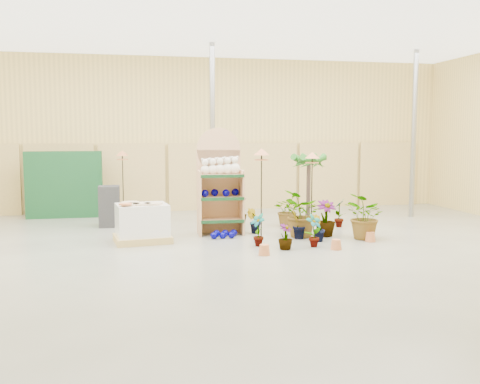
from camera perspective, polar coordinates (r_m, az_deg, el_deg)
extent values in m
cube|color=slate|center=(10.27, 0.01, -6.75)|extent=(15.00, 12.00, 0.10)
cube|color=white|center=(10.27, 0.01, 19.13)|extent=(15.00, 12.00, 0.10)
cube|color=tan|center=(15.98, -4.30, 6.14)|extent=(15.00, 0.10, 4.50)
cylinder|color=gray|center=(15.27, 18.04, 5.86)|extent=(0.14, 0.14, 4.50)
cylinder|color=gray|center=(13.46, -2.95, 6.16)|extent=(0.14, 0.14, 4.50)
cube|color=tan|center=(15.91, -18.65, 1.33)|extent=(1.90, 0.06, 2.00)
cube|color=tan|center=(15.78, -11.43, 1.49)|extent=(1.90, 0.06, 2.00)
cube|color=tan|center=(15.90, -4.20, 1.63)|extent=(1.90, 0.06, 2.00)
cube|color=tan|center=(16.27, 2.80, 1.74)|extent=(1.90, 0.06, 2.00)
cube|color=tan|center=(16.87, 9.41, 1.82)|extent=(1.90, 0.06, 2.00)
cube|color=tan|center=(17.68, 15.48, 1.88)|extent=(1.90, 0.06, 2.00)
cube|color=tan|center=(12.24, -2.30, 0.08)|extent=(1.01, 0.11, 1.90)
cylinder|color=tan|center=(12.18, -2.32, 4.52)|extent=(1.01, 0.11, 1.00)
cube|color=tan|center=(12.04, -2.07, -2.97)|extent=(0.97, 0.58, 0.04)
cube|color=#0F3819|center=(11.77, -1.85, -3.18)|extent=(0.96, 0.05, 0.07)
cube|color=tan|center=(11.97, -2.08, -0.60)|extent=(0.97, 0.58, 0.04)
cube|color=#0F3819|center=(11.70, -1.86, -0.76)|extent=(0.96, 0.05, 0.07)
cube|color=tan|center=(11.92, -2.09, 1.80)|extent=(0.97, 0.58, 0.04)
cube|color=#0F3819|center=(11.65, -1.86, 1.70)|extent=(0.96, 0.05, 0.07)
cube|color=tan|center=(11.92, -4.35, -1.18)|extent=(0.06, 0.56, 1.45)
cube|color=tan|center=(12.07, 0.17, -1.07)|extent=(0.06, 0.56, 1.45)
sphere|color=silver|center=(11.93, -3.73, 2.37)|extent=(0.20, 0.20, 0.20)
sphere|color=silver|center=(11.92, -3.74, 3.18)|extent=(0.16, 0.16, 0.16)
sphere|color=silver|center=(11.96, -2.93, 2.41)|extent=(0.21, 0.21, 0.21)
sphere|color=silver|center=(11.95, -2.94, 3.24)|extent=(0.16, 0.16, 0.16)
sphere|color=silver|center=(11.98, -2.14, 2.45)|extent=(0.22, 0.22, 0.22)
sphere|color=silver|center=(11.97, -2.14, 3.30)|extent=(0.16, 0.16, 0.16)
sphere|color=silver|center=(12.01, -1.35, 2.49)|extent=(0.23, 0.23, 0.23)
sphere|color=silver|center=(12.00, -1.35, 3.37)|extent=(0.16, 0.16, 0.16)
sphere|color=silver|center=(12.04, -0.57, 2.53)|extent=(0.25, 0.25, 0.25)
sphere|color=silver|center=(12.03, -0.57, 3.43)|extent=(0.16, 0.16, 0.16)
sphere|color=#01006C|center=(11.89, -3.76, -0.15)|extent=(0.17, 0.17, 0.17)
sphere|color=#01006C|center=(12.05, -2.72, -0.06)|extent=(0.17, 0.17, 0.17)
sphere|color=#01006C|center=(11.96, -1.50, -0.10)|extent=(0.17, 0.17, 0.17)
sphere|color=#01006C|center=(12.13, -0.50, -0.01)|extent=(0.17, 0.17, 0.17)
sphere|color=#01006C|center=(11.55, -2.80, -4.68)|extent=(0.15, 0.15, 0.15)
sphere|color=#01006C|center=(11.80, -2.51, -4.45)|extent=(0.15, 0.15, 0.15)
sphere|color=#01006C|center=(11.58, -1.86, -4.64)|extent=(0.15, 0.15, 0.15)
sphere|color=#01006C|center=(11.83, -1.59, -4.42)|extent=(0.15, 0.15, 0.15)
sphere|color=#01006C|center=(11.61, -0.92, -4.61)|extent=(0.15, 0.15, 0.15)
sphere|color=#01006C|center=(11.86, -0.67, -4.38)|extent=(0.15, 0.15, 0.15)
cube|color=tan|center=(11.43, -10.36, -4.90)|extent=(1.25, 1.09, 0.14)
cube|color=white|center=(11.36, -10.40, -2.92)|extent=(1.14, 0.98, 0.66)
cylinder|color=#CBAE89|center=(11.17, -11.63, -1.30)|extent=(0.38, 0.38, 0.04)
cylinder|color=#CBAE89|center=(11.17, -10.42, -1.27)|extent=(0.38, 0.38, 0.04)
cylinder|color=#CBAE89|center=(11.18, -9.22, -1.25)|extent=(0.38, 0.38, 0.04)
cylinder|color=#CBAE89|center=(11.45, -11.62, -1.12)|extent=(0.38, 0.38, 0.04)
cube|color=black|center=(13.47, -13.73, -2.54)|extent=(0.50, 0.50, 0.50)
cube|color=black|center=(13.41, -13.79, -0.43)|extent=(0.50, 0.50, 0.50)
cube|color=#124320|center=(15.18, -18.23, 0.75)|extent=(2.00, 0.30, 1.80)
cylinder|color=gray|center=(13.03, -2.16, 1.11)|extent=(0.05, 0.05, 2.20)
cube|color=#CB000F|center=(12.94, -2.15, 5.06)|extent=(0.50, 0.03, 0.40)
cylinder|color=black|center=(11.29, 2.29, -0.90)|extent=(0.02, 0.02, 1.71)
cylinder|color=#C97141|center=(11.22, 2.31, 3.44)|extent=(0.30, 0.30, 0.02)
cone|color=#C97141|center=(11.22, 2.31, 4.31)|extent=(0.34, 0.34, 0.14)
cylinder|color=black|center=(12.31, 7.65, -0.62)|extent=(0.02, 0.02, 1.61)
cylinder|color=#C97141|center=(12.25, 7.71, 3.12)|extent=(0.30, 0.30, 0.02)
cone|color=#C97141|center=(12.24, 7.72, 3.91)|extent=(0.34, 0.34, 0.14)
cylinder|color=black|center=(14.47, -12.36, 0.26)|extent=(0.02, 0.02, 1.59)
cylinder|color=#C97141|center=(14.41, -12.43, 3.41)|extent=(0.30, 0.30, 0.02)
cone|color=#C97141|center=(14.40, -12.45, 4.08)|extent=(0.34, 0.34, 0.14)
cylinder|color=#423228|center=(13.21, 7.30, -0.33)|extent=(0.10, 0.10, 1.53)
imported|color=#236319|center=(10.79, 1.93, -4.04)|extent=(0.36, 0.42, 0.67)
imported|color=#236319|center=(11.57, 6.21, -3.48)|extent=(0.45, 0.43, 0.63)
imported|color=#236319|center=(11.75, 6.72, -2.31)|extent=(0.91, 1.02, 1.04)
imported|color=#236319|center=(11.96, 9.10, -2.79)|extent=(0.45, 0.45, 0.80)
imported|color=#236319|center=(13.24, 10.53, -2.17)|extent=(0.43, 0.45, 0.71)
imported|color=#236319|center=(12.19, 1.48, -3.10)|extent=(0.34, 0.29, 0.57)
imported|color=#236319|center=(13.17, 4.96, -1.93)|extent=(0.78, 0.85, 0.80)
imported|color=#236319|center=(10.51, 4.86, -4.79)|extent=(0.40, 0.40, 0.50)
imported|color=#236319|center=(10.79, 7.88, -4.11)|extent=(0.41, 0.34, 0.66)
imported|color=#236319|center=(11.38, 8.25, -3.83)|extent=(0.39, 0.35, 0.57)
imported|color=#236319|center=(11.77, 13.31, -2.54)|extent=(0.89, 0.99, 1.00)
imported|color=#236319|center=(13.06, -0.21, -2.08)|extent=(0.59, 0.59, 0.75)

